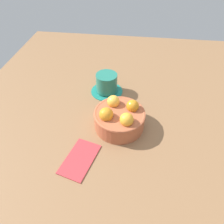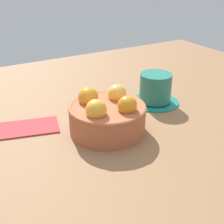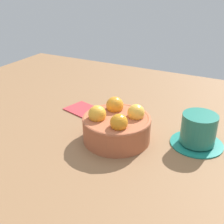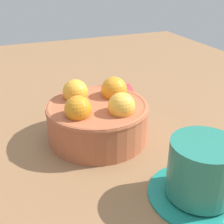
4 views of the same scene
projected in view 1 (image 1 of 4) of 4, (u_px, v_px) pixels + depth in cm
name	position (u px, v px, depth cm)	size (l,w,h in cm)	color
ground_plane	(119.00, 130.00, 65.54)	(132.12, 105.56, 3.74)	brown
terracotta_bowl	(119.00, 117.00, 61.78)	(15.15, 15.15, 8.55)	#AD5938
coffee_cup	(107.00, 84.00, 74.57)	(11.46, 11.46, 7.19)	#197869
folded_napkin	(80.00, 159.00, 55.19)	(12.15, 7.02, 0.60)	#B23338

